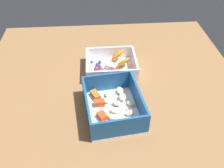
# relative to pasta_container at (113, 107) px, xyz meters

# --- Properties ---
(table_surface) EXTENTS (0.80, 0.80, 0.02)m
(table_surface) POSITION_rel_pasta_container_xyz_m (0.10, -0.00, -0.03)
(table_surface) COLOR brown
(table_surface) RESTS_ON ground
(pasta_container) EXTENTS (0.19, 0.16, 0.06)m
(pasta_container) POSITION_rel_pasta_container_xyz_m (0.00, 0.00, 0.00)
(pasta_container) COLOR white
(pasta_container) RESTS_ON table_surface
(fruit_bowl) EXTENTS (0.14, 0.16, 0.06)m
(fruit_bowl) POSITION_rel_pasta_container_xyz_m (0.18, -0.01, -0.00)
(fruit_bowl) COLOR white
(fruit_bowl) RESTS_ON table_surface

